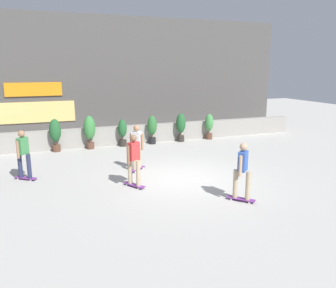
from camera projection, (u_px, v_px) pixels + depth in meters
The scene contains 13 objects.
ground_plane at pixel (183, 179), 11.50m from camera, with size 48.00×48.00×0.00m, color #B2AFA8.
planter_wall at pixel (136, 134), 16.88m from camera, with size 18.00×0.40×0.90m, color gray.
building_backdrop at pixel (117, 75), 19.90m from camera, with size 20.00×2.08×6.50m.
potted_plant_0 at pixel (55, 133), 15.05m from camera, with size 0.51×0.51×1.49m.
potted_plant_1 at pixel (90, 130), 15.56m from camera, with size 0.54×0.54×1.55m.
potted_plant_2 at pixel (123, 131), 16.13m from camera, with size 0.42×0.42×1.30m.
potted_plant_3 at pixel (152, 128), 16.62m from camera, with size 0.47×0.47×1.40m.
potted_plant_4 at pixel (181, 125), 17.14m from camera, with size 0.48×0.48×1.44m.
potted_plant_5 at pixel (209, 125), 17.71m from camera, with size 0.44×0.44×1.34m.
skater_by_wall_right at pixel (242, 169), 9.39m from camera, with size 0.68×0.73×1.70m.
skater_by_wall_left at pixel (137, 146), 12.24m from camera, with size 0.73×0.69×1.70m.
skater_far_left at pixel (134, 158), 10.52m from camera, with size 0.58×0.79×1.70m.
skater_foreground at pixel (23, 153), 11.21m from camera, with size 0.75×0.65×1.70m.
Camera 1 is at (-4.35, -10.06, 3.72)m, focal length 36.05 mm.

